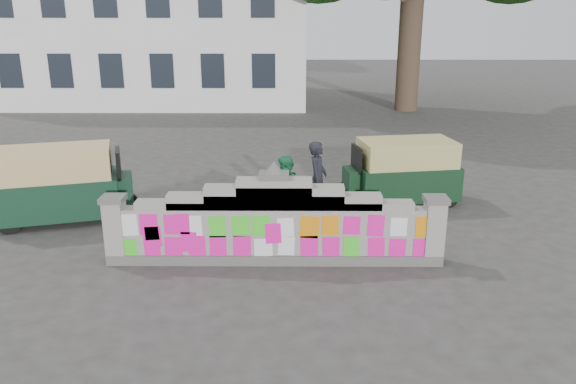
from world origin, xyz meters
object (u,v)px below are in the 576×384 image
cyclist_rider (317,190)px  pedestrian (286,192)px  rickshaw_left (61,183)px  cyclist_bike (317,204)px  rickshaw_right (403,171)px

cyclist_rider → pedestrian: bearing=103.8°
pedestrian → rickshaw_left: bearing=-132.4°
cyclist_bike → rickshaw_left: size_ratio=0.60×
pedestrian → rickshaw_left: 5.16m
cyclist_bike → rickshaw_right: size_ratio=0.64×
rickshaw_left → pedestrian: bearing=-19.8°
cyclist_bike → pedestrian: pedestrian is taller
rickshaw_right → cyclist_rider: bearing=27.5°
cyclist_rider → rickshaw_right: cyclist_rider is taller
pedestrian → cyclist_bike: bearing=51.3°
rickshaw_right → cyclist_bike: bearing=27.5°
cyclist_bike → rickshaw_right: 2.79m
cyclist_bike → cyclist_rider: cyclist_rider is taller
cyclist_rider → pedestrian: 0.70m
pedestrian → rickshaw_left: size_ratio=0.50×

